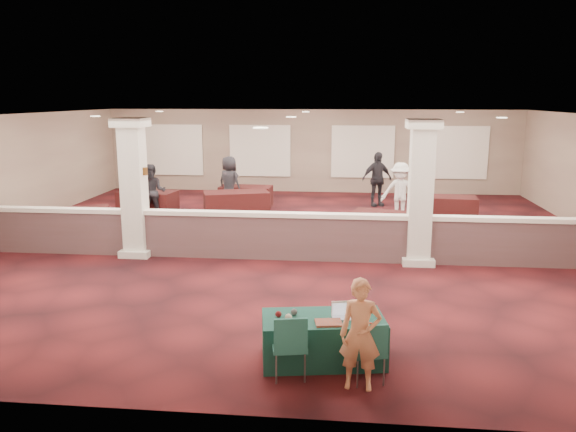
# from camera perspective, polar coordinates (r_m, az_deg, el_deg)

# --- Properties ---
(ground) EXTENTS (16.00, 16.00, 0.00)m
(ground) POSITION_cam_1_polar(r_m,az_deg,el_deg) (14.40, 0.31, -2.74)
(ground) COLOR #4D1316
(ground) RESTS_ON ground
(wall_back) EXTENTS (16.00, 0.04, 3.20)m
(wall_back) POSITION_cam_1_polar(r_m,az_deg,el_deg) (22.00, 2.34, 6.60)
(wall_back) COLOR #7C6155
(wall_back) RESTS_ON ground
(wall_front) EXTENTS (16.00, 0.04, 3.20)m
(wall_front) POSITION_cam_1_polar(r_m,az_deg,el_deg) (6.36, -6.73, -6.99)
(wall_front) COLOR #7C6155
(wall_front) RESTS_ON ground
(ceiling) EXTENTS (16.00, 16.00, 0.02)m
(ceiling) POSITION_cam_1_polar(r_m,az_deg,el_deg) (13.94, 0.32, 10.09)
(ceiling) COLOR silver
(ceiling) RESTS_ON wall_back
(partition_wall) EXTENTS (15.60, 0.28, 1.10)m
(partition_wall) POSITION_cam_1_polar(r_m,az_deg,el_deg) (12.82, -0.34, -1.98)
(partition_wall) COLOR #533838
(partition_wall) RESTS_ON ground
(column_left) EXTENTS (0.72, 0.72, 3.20)m
(column_left) POSITION_cam_1_polar(r_m,az_deg,el_deg) (13.43, -15.38, 2.89)
(column_left) COLOR silver
(column_left) RESTS_ON ground
(column_right) EXTENTS (0.72, 0.72, 3.20)m
(column_right) POSITION_cam_1_polar(r_m,az_deg,el_deg) (12.64, 13.31, 2.45)
(column_right) COLOR silver
(column_right) RESTS_ON ground
(sconce_left) EXTENTS (0.12, 0.12, 0.18)m
(sconce_left) POSITION_cam_1_polar(r_m,az_deg,el_deg) (13.49, -16.58, 4.42)
(sconce_left) COLOR brown
(sconce_left) RESTS_ON column_left
(sconce_right) EXTENTS (0.12, 0.12, 0.18)m
(sconce_right) POSITION_cam_1_polar(r_m,az_deg,el_deg) (13.29, -14.33, 4.44)
(sconce_right) COLOR brown
(sconce_right) RESTS_ON column_left
(near_table) EXTENTS (1.81, 1.11, 0.65)m
(near_table) POSITION_cam_1_polar(r_m,az_deg,el_deg) (8.09, 3.57, -12.38)
(near_table) COLOR #0E352B
(near_table) RESTS_ON ground
(conf_chair_main) EXTENTS (0.52, 0.52, 0.85)m
(conf_chair_main) POSITION_cam_1_polar(r_m,az_deg,el_deg) (7.49, 8.26, -13.05)
(conf_chair_main) COLOR #206059
(conf_chair_main) RESTS_ON ground
(conf_chair_side) EXTENTS (0.53, 0.53, 0.90)m
(conf_chair_side) POSITION_cam_1_polar(r_m,az_deg,el_deg) (7.50, 0.19, -12.65)
(conf_chair_side) COLOR #206059
(conf_chair_side) RESTS_ON ground
(woman) EXTENTS (0.55, 0.39, 1.45)m
(woman) POSITION_cam_1_polar(r_m,az_deg,el_deg) (7.29, 7.37, -11.86)
(woman) COLOR tan
(woman) RESTS_ON ground
(far_table_front_left) EXTENTS (1.96, 1.46, 0.71)m
(far_table_front_left) POSITION_cam_1_polar(r_m,az_deg,el_deg) (16.26, -20.84, -0.53)
(far_table_front_left) COLOR black
(far_table_front_left) RESTS_ON ground
(far_table_front_center) EXTENTS (2.18, 1.55, 0.80)m
(far_table_front_center) POSITION_cam_1_polar(r_m,az_deg,el_deg) (17.50, -5.27, 1.20)
(far_table_front_center) COLOR black
(far_table_front_center) RESTS_ON ground
(far_table_front_right) EXTENTS (2.10, 1.46, 0.77)m
(far_table_front_right) POSITION_cam_1_polar(r_m,az_deg,el_deg) (14.58, 10.25, -1.18)
(far_table_front_right) COLOR black
(far_table_front_right) RESTS_ON ground
(far_table_back_left) EXTENTS (1.91, 1.17, 0.73)m
(far_table_back_left) POSITION_cam_1_polar(r_m,az_deg,el_deg) (18.48, -14.06, 1.34)
(far_table_back_left) COLOR black
(far_table_back_left) RESTS_ON ground
(far_table_back_center) EXTENTS (1.78, 0.95, 0.70)m
(far_table_back_center) POSITION_cam_1_polar(r_m,az_deg,el_deg) (19.14, -4.30, 2.00)
(far_table_back_center) COLOR black
(far_table_back_center) RESTS_ON ground
(far_table_back_right) EXTENTS (1.86, 1.04, 0.73)m
(far_table_back_right) POSITION_cam_1_polar(r_m,az_deg,el_deg) (17.65, 15.74, 0.76)
(far_table_back_right) COLOR black
(far_table_back_right) RESTS_ON ground
(attendee_a) EXTENTS (0.87, 0.58, 1.68)m
(attendee_a) POSITION_cam_1_polar(r_m,az_deg,el_deg) (17.54, -13.59, 2.39)
(attendee_a) COLOR black
(attendee_a) RESTS_ON ground
(attendee_b) EXTENTS (1.20, 0.72, 1.76)m
(attendee_b) POSITION_cam_1_polar(r_m,az_deg,el_deg) (17.17, 11.32, 2.43)
(attendee_b) COLOR white
(attendee_b) RESTS_ON ground
(attendee_c) EXTENTS (1.20, 0.92, 1.85)m
(attendee_c) POSITION_cam_1_polar(r_m,az_deg,el_deg) (19.36, 9.02, 3.72)
(attendee_c) COLOR black
(attendee_c) RESTS_ON ground
(attendee_d) EXTENTS (0.98, 0.82, 1.76)m
(attendee_d) POSITION_cam_1_polar(r_m,az_deg,el_deg) (18.76, -5.98, 3.39)
(attendee_d) COLOR black
(attendee_d) RESTS_ON ground
(laptop_base) EXTENTS (0.32, 0.25, 0.02)m
(laptop_base) POSITION_cam_1_polar(r_m,az_deg,el_deg) (7.95, 5.59, -10.24)
(laptop_base) COLOR silver
(laptop_base) RESTS_ON near_table
(laptop_screen) EXTENTS (0.29, 0.06, 0.20)m
(laptop_screen) POSITION_cam_1_polar(r_m,az_deg,el_deg) (8.01, 5.49, -9.26)
(laptop_screen) COLOR silver
(laptop_screen) RESTS_ON near_table
(screen_glow) EXTENTS (0.26, 0.05, 0.17)m
(screen_glow) POSITION_cam_1_polar(r_m,az_deg,el_deg) (8.01, 5.50, -9.36)
(screen_glow) COLOR silver
(screen_glow) RESTS_ON near_table
(knitting) EXTENTS (0.40, 0.32, 0.03)m
(knitting) POSITION_cam_1_polar(r_m,az_deg,el_deg) (7.76, 4.14, -10.76)
(knitting) COLOR #AF3B1C
(knitting) RESTS_ON near_table
(yarn_cream) EXTENTS (0.10, 0.10, 0.10)m
(yarn_cream) POSITION_cam_1_polar(r_m,az_deg,el_deg) (7.82, 0.06, -10.26)
(yarn_cream) COLOR beige
(yarn_cream) RESTS_ON near_table
(yarn_red) EXTENTS (0.09, 0.09, 0.09)m
(yarn_red) POSITION_cam_1_polar(r_m,az_deg,el_deg) (7.94, -0.98, -9.94)
(yarn_red) COLOR maroon
(yarn_red) RESTS_ON near_table
(yarn_grey) EXTENTS (0.09, 0.09, 0.09)m
(yarn_grey) POSITION_cam_1_polar(r_m,az_deg,el_deg) (8.00, 0.62, -9.73)
(yarn_grey) COLOR #4E4E53
(yarn_grey) RESTS_ON near_table
(scissors) EXTENTS (0.11, 0.04, 0.01)m
(scissors) POSITION_cam_1_polar(r_m,az_deg,el_deg) (7.82, 8.13, -10.72)
(scissors) COLOR #AF1F12
(scissors) RESTS_ON near_table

